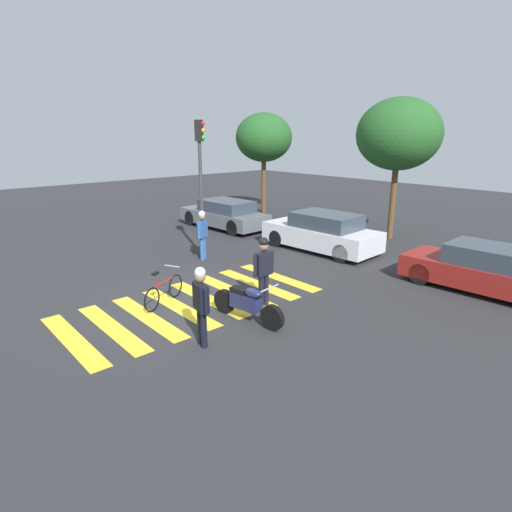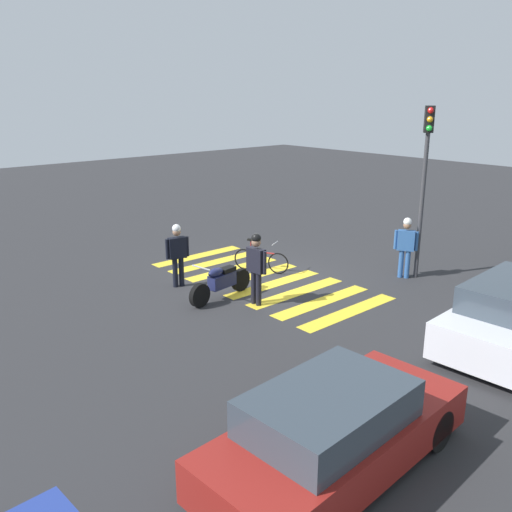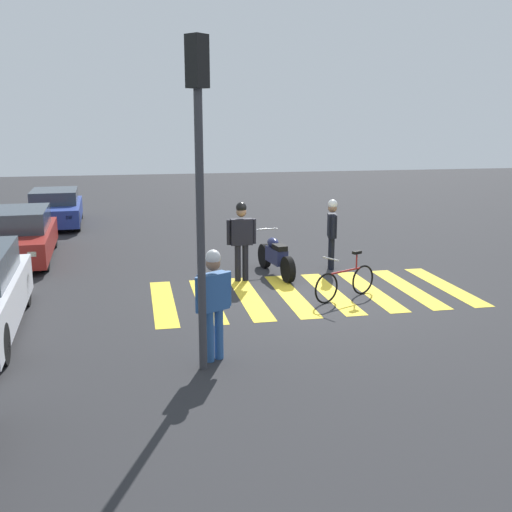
{
  "view_description": "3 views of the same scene",
  "coord_description": "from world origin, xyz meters",
  "px_view_note": "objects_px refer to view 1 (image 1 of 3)",
  "views": [
    {
      "loc": [
        8.88,
        -5.65,
        4.35
      ],
      "look_at": [
        0.87,
        1.45,
        1.22
      ],
      "focal_mm": 29.5,
      "sensor_mm": 36.0,
      "label": 1
    },
    {
      "loc": [
        9.81,
        10.85,
        5.11
      ],
      "look_at": [
        0.88,
        0.72,
        1.05
      ],
      "focal_mm": 38.17,
      "sensor_mm": 36.0,
      "label": 2
    },
    {
      "loc": [
        -11.95,
        3.64,
        3.67
      ],
      "look_at": [
        0.68,
        1.07,
        0.74
      ],
      "focal_mm": 42.16,
      "sensor_mm": 36.0,
      "label": 3
    }
  ],
  "objects_px": {
    "police_motorcycle": "(247,303)",
    "leaning_bicycle": "(164,291)",
    "car_white_van": "(322,232)",
    "officer_on_foot": "(264,267)",
    "car_maroon_wagon": "(485,270)",
    "car_grey_coupe": "(225,214)",
    "pedestrian_bystander": "(202,232)",
    "officer_by_motorcycle": "(201,301)",
    "traffic_light_pole": "(201,169)"
  },
  "relations": [
    {
      "from": "car_white_van",
      "to": "car_grey_coupe",
      "type": "bearing_deg",
      "value": -176.38
    },
    {
      "from": "leaning_bicycle",
      "to": "officer_on_foot",
      "type": "bearing_deg",
      "value": 45.66
    },
    {
      "from": "car_white_van",
      "to": "pedestrian_bystander",
      "type": "bearing_deg",
      "value": -115.96
    },
    {
      "from": "car_maroon_wagon",
      "to": "traffic_light_pole",
      "type": "xyz_separation_m",
      "value": [
        -8.2,
        -3.98,
        2.53
      ]
    },
    {
      "from": "officer_on_foot",
      "to": "car_maroon_wagon",
      "type": "height_order",
      "value": "officer_on_foot"
    },
    {
      "from": "police_motorcycle",
      "to": "car_white_van",
      "type": "xyz_separation_m",
      "value": [
        -2.96,
        6.28,
        0.25
      ]
    },
    {
      "from": "car_maroon_wagon",
      "to": "traffic_light_pole",
      "type": "distance_m",
      "value": 9.46
    },
    {
      "from": "police_motorcycle",
      "to": "car_grey_coupe",
      "type": "bearing_deg",
      "value": 145.49
    },
    {
      "from": "leaning_bicycle",
      "to": "officer_by_motorcycle",
      "type": "xyz_separation_m",
      "value": [
        2.55,
        -0.54,
        0.65
      ]
    },
    {
      "from": "car_maroon_wagon",
      "to": "officer_on_foot",
      "type": "bearing_deg",
      "value": -121.6
    },
    {
      "from": "police_motorcycle",
      "to": "leaning_bicycle",
      "type": "relative_size",
      "value": 1.36
    },
    {
      "from": "car_maroon_wagon",
      "to": "traffic_light_pole",
      "type": "relative_size",
      "value": 0.91
    },
    {
      "from": "police_motorcycle",
      "to": "pedestrian_bystander",
      "type": "distance_m",
      "value": 5.44
    },
    {
      "from": "police_motorcycle",
      "to": "car_white_van",
      "type": "relative_size",
      "value": 0.46
    },
    {
      "from": "officer_by_motorcycle",
      "to": "pedestrian_bystander",
      "type": "height_order",
      "value": "pedestrian_bystander"
    },
    {
      "from": "car_white_van",
      "to": "traffic_light_pole",
      "type": "height_order",
      "value": "traffic_light_pole"
    },
    {
      "from": "police_motorcycle",
      "to": "pedestrian_bystander",
      "type": "height_order",
      "value": "pedestrian_bystander"
    },
    {
      "from": "car_grey_coupe",
      "to": "car_white_van",
      "type": "bearing_deg",
      "value": 3.62
    },
    {
      "from": "pedestrian_bystander",
      "to": "car_white_van",
      "type": "xyz_separation_m",
      "value": [
        2.01,
        4.12,
        -0.32
      ]
    },
    {
      "from": "police_motorcycle",
      "to": "leaning_bicycle",
      "type": "bearing_deg",
      "value": -156.64
    },
    {
      "from": "pedestrian_bystander",
      "to": "car_white_van",
      "type": "bearing_deg",
      "value": 64.04
    },
    {
      "from": "car_grey_coupe",
      "to": "car_maroon_wagon",
      "type": "xyz_separation_m",
      "value": [
        11.56,
        0.44,
        -0.01
      ]
    },
    {
      "from": "police_motorcycle",
      "to": "officer_on_foot",
      "type": "relative_size",
      "value": 1.15
    },
    {
      "from": "leaning_bicycle",
      "to": "officer_on_foot",
      "type": "xyz_separation_m",
      "value": [
        1.83,
        1.88,
        0.72
      ]
    },
    {
      "from": "leaning_bicycle",
      "to": "car_maroon_wagon",
      "type": "xyz_separation_m",
      "value": [
        5.18,
        7.32,
        0.28
      ]
    },
    {
      "from": "officer_on_foot",
      "to": "officer_by_motorcycle",
      "type": "distance_m",
      "value": 2.52
    },
    {
      "from": "police_motorcycle",
      "to": "traffic_light_pole",
      "type": "bearing_deg",
      "value": 155.63
    },
    {
      "from": "officer_on_foot",
      "to": "traffic_light_pole",
      "type": "distance_m",
      "value": 5.48
    },
    {
      "from": "pedestrian_bystander",
      "to": "traffic_light_pole",
      "type": "distance_m",
      "value": 2.19
    },
    {
      "from": "leaning_bicycle",
      "to": "car_white_van",
      "type": "xyz_separation_m",
      "value": [
        -0.72,
        7.24,
        0.34
      ]
    },
    {
      "from": "officer_by_motorcycle",
      "to": "traffic_light_pole",
      "type": "relative_size",
      "value": 0.37
    },
    {
      "from": "police_motorcycle",
      "to": "officer_by_motorcycle",
      "type": "height_order",
      "value": "officer_by_motorcycle"
    },
    {
      "from": "leaning_bicycle",
      "to": "car_grey_coupe",
      "type": "distance_m",
      "value": 9.39
    },
    {
      "from": "car_maroon_wagon",
      "to": "car_grey_coupe",
      "type": "bearing_deg",
      "value": -177.84
    },
    {
      "from": "officer_on_foot",
      "to": "car_maroon_wagon",
      "type": "xyz_separation_m",
      "value": [
        3.35,
        5.44,
        -0.44
      ]
    },
    {
      "from": "leaning_bicycle",
      "to": "pedestrian_bystander",
      "type": "xyz_separation_m",
      "value": [
        -2.72,
        3.12,
        0.66
      ]
    },
    {
      "from": "police_motorcycle",
      "to": "leaning_bicycle",
      "type": "distance_m",
      "value": 2.44
    },
    {
      "from": "car_maroon_wagon",
      "to": "officer_by_motorcycle",
      "type": "bearing_deg",
      "value": -108.54
    },
    {
      "from": "police_motorcycle",
      "to": "officer_by_motorcycle",
      "type": "xyz_separation_m",
      "value": [
        0.31,
        -1.5,
        0.56
      ]
    },
    {
      "from": "car_maroon_wagon",
      "to": "police_motorcycle",
      "type": "bearing_deg",
      "value": -114.88
    },
    {
      "from": "police_motorcycle",
      "to": "car_maroon_wagon",
      "type": "relative_size",
      "value": 0.49
    },
    {
      "from": "car_grey_coupe",
      "to": "car_white_van",
      "type": "relative_size",
      "value": 1.02
    },
    {
      "from": "traffic_light_pole",
      "to": "leaning_bicycle",
      "type": "bearing_deg",
      "value": -47.98
    },
    {
      "from": "police_motorcycle",
      "to": "leaning_bicycle",
      "type": "xyz_separation_m",
      "value": [
        -2.24,
        -0.97,
        -0.09
      ]
    },
    {
      "from": "pedestrian_bystander",
      "to": "car_white_van",
      "type": "relative_size",
      "value": 0.38
    },
    {
      "from": "pedestrian_bystander",
      "to": "car_maroon_wagon",
      "type": "relative_size",
      "value": 0.41
    },
    {
      "from": "officer_on_foot",
      "to": "car_white_van",
      "type": "relative_size",
      "value": 0.4
    },
    {
      "from": "police_motorcycle",
      "to": "pedestrian_bystander",
      "type": "relative_size",
      "value": 1.2
    },
    {
      "from": "car_grey_coupe",
      "to": "leaning_bicycle",
      "type": "bearing_deg",
      "value": -47.2
    },
    {
      "from": "car_white_van",
      "to": "officer_by_motorcycle",
      "type": "bearing_deg",
      "value": -67.23
    }
  ]
}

